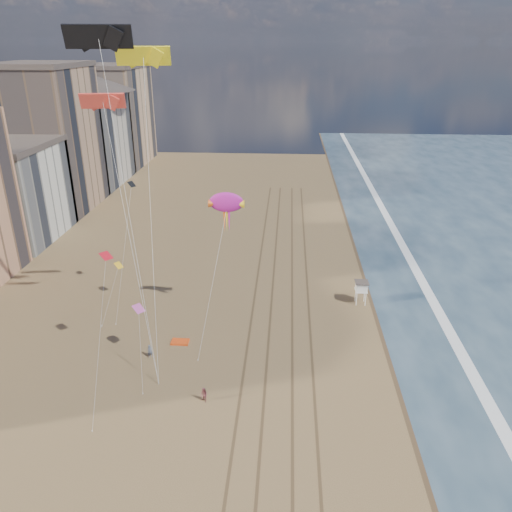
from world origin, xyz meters
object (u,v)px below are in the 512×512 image
at_px(grounded_kite, 180,342).
at_px(kite_flyer_b, 204,395).
at_px(show_kite, 226,203).
at_px(kite_flyer_a, 150,351).
at_px(lifeguard_stand, 361,287).

relative_size(grounded_kite, kite_flyer_b, 1.30).
relative_size(show_kite, kite_flyer_a, 11.84).
distance_m(grounded_kite, show_kite, 17.21).
distance_m(show_kite, kite_flyer_b, 21.74).
height_order(lifeguard_stand, show_kite, show_kite).
bearing_deg(show_kite, kite_flyer_a, -131.44).
relative_size(lifeguard_stand, kite_flyer_b, 2.03).
xyz_separation_m(lifeguard_stand, grounded_kite, (-22.34, -11.13, -2.37)).
bearing_deg(grounded_kite, lifeguard_stand, 26.77).
bearing_deg(grounded_kite, show_kite, 49.12).
xyz_separation_m(lifeguard_stand, kite_flyer_b, (-17.82, -21.29, -1.69)).
bearing_deg(kite_flyer_a, lifeguard_stand, 6.05).
bearing_deg(kite_flyer_b, lifeguard_stand, 88.53).
bearing_deg(kite_flyer_a, grounded_kite, 24.63).
height_order(lifeguard_stand, kite_flyer_b, lifeguard_stand).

